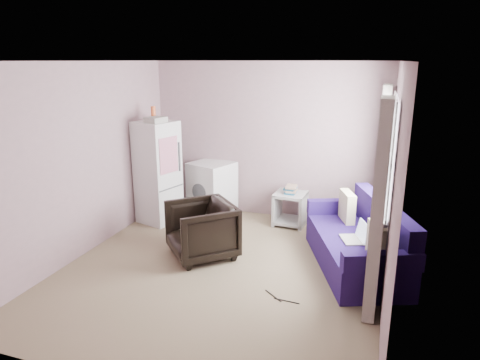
% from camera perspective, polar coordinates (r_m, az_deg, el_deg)
% --- Properties ---
extents(room, '(3.84, 4.24, 2.54)m').
position_cam_1_polar(room, '(4.98, -2.50, 1.08)').
color(room, '#7E6C52').
rests_on(room, ground).
extents(armchair, '(1.08, 1.08, 0.81)m').
position_cam_1_polar(armchair, '(5.63, -5.16, -6.32)').
color(armchair, black).
rests_on(armchair, ground).
extents(fridge, '(0.69, 0.68, 1.83)m').
position_cam_1_polar(fridge, '(6.84, -10.91, 1.09)').
color(fridge, silver).
rests_on(fridge, ground).
extents(washing_machine, '(0.80, 0.80, 0.88)m').
position_cam_1_polar(washing_machine, '(7.16, -3.75, -0.96)').
color(washing_machine, silver).
rests_on(washing_machine, ground).
extents(side_table, '(0.49, 0.49, 0.64)m').
position_cam_1_polar(side_table, '(6.75, 6.72, -3.50)').
color(side_table, '#9A9896').
rests_on(side_table, ground).
extents(sofa, '(1.47, 2.06, 0.84)m').
position_cam_1_polar(sofa, '(5.57, 15.67, -8.21)').
color(sofa, '#261359').
rests_on(sofa, ground).
extents(window_dressing, '(0.17, 2.62, 2.18)m').
position_cam_1_polar(window_dressing, '(5.37, 18.18, -0.22)').
color(window_dressing, white).
rests_on(window_dressing, ground).
extents(floor_cables, '(0.42, 0.19, 0.01)m').
position_cam_1_polar(floor_cables, '(4.85, 5.34, -15.43)').
color(floor_cables, black).
rests_on(floor_cables, ground).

